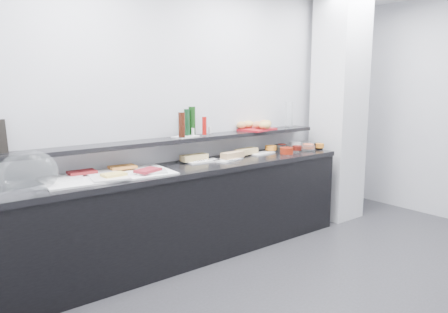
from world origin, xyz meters
TOP-DOWN VIEW (x-y plane):
  - ground at (0.00, 0.00)m, footprint 5.00×5.00m
  - back_wall at (0.00, 2.00)m, footprint 5.00×0.02m
  - column at (1.50, 1.65)m, footprint 0.50×0.50m
  - buffet_cabinet at (-0.70, 1.70)m, footprint 3.60×0.60m
  - counter_top at (-0.70, 1.70)m, footprint 3.62×0.62m
  - wall_shelf at (-0.70, 1.88)m, footprint 3.60×0.25m
  - cloche_base at (-2.29, 1.71)m, footprint 0.54×0.41m
  - cloche_dome at (-2.11, 1.69)m, footprint 0.48×0.38m
  - linen_runner at (-1.47, 1.72)m, footprint 1.10×0.58m
  - platter_meat_a at (-1.81, 1.80)m, footprint 0.31×0.25m
  - food_meat_a at (-1.65, 1.85)m, footprint 0.23×0.15m
  - platter_salmon at (-1.50, 1.84)m, footprint 0.26×0.18m
  - food_salmon at (-1.29, 1.85)m, footprint 0.24×0.17m
  - platter_cheese at (-1.53, 1.56)m, footprint 0.33×0.25m
  - food_cheese at (-1.48, 1.60)m, footprint 0.19×0.13m
  - platter_meat_b at (-1.14, 1.59)m, footprint 0.30×0.26m
  - food_meat_b at (-1.18, 1.58)m, footprint 0.25×0.20m
  - sandwich_plate_left at (-0.46, 1.78)m, footprint 0.35×0.17m
  - sandwich_food_left at (-0.52, 1.84)m, footprint 0.28×0.11m
  - tongs_left at (-0.49, 1.77)m, footprint 0.16×0.02m
  - sandwich_plate_mid at (-0.20, 1.70)m, footprint 0.37×0.24m
  - sandwich_food_mid at (-0.13, 1.71)m, footprint 0.26×0.12m
  - tongs_mid at (-0.21, 1.60)m, footprint 0.16×0.04m
  - sandwich_plate_right at (0.33, 1.77)m, footprint 0.33×0.18m
  - sandwich_food_right at (0.14, 1.80)m, footprint 0.29×0.15m
  - tongs_right at (0.10, 1.76)m, footprint 0.16×0.01m
  - bowl_glass_fruit at (0.65, 1.79)m, footprint 0.18×0.18m
  - fill_glass_fruit at (0.51, 1.81)m, footprint 0.15×0.15m
  - bowl_black_jam at (0.66, 1.80)m, footprint 0.17×0.17m
  - fill_black_jam at (0.69, 1.82)m, footprint 0.13×0.13m
  - bowl_glass_cream at (1.07, 1.79)m, footprint 0.21×0.21m
  - fill_glass_cream at (0.94, 1.84)m, footprint 0.17×0.17m
  - bowl_red_jam at (0.55, 1.61)m, footprint 0.17×0.17m
  - fill_red_jam at (0.73, 1.62)m, footprint 0.13×0.13m
  - bowl_glass_salmon at (0.85, 1.57)m, footprint 0.19×0.19m
  - fill_glass_salmon at (0.93, 1.63)m, footprint 0.13×0.13m
  - bowl_black_fruit at (1.10, 1.61)m, footprint 0.12×0.12m
  - fill_black_fruit at (1.08, 1.58)m, footprint 0.10×0.10m
  - condiment_tray at (-0.60, 1.88)m, footprint 0.28×0.21m
  - bottle_green_a at (-0.55, 1.91)m, footprint 0.06×0.06m
  - bottle_brown at (-0.68, 1.81)m, footprint 0.07×0.07m
  - bottle_green_b at (-0.48, 1.93)m, footprint 0.09×0.09m
  - bottle_hot at (-0.39, 1.84)m, footprint 0.06×0.06m
  - shaker_salt at (-0.50, 1.88)m, footprint 0.04×0.04m
  - shaker_pepper at (-0.29, 1.89)m, footprint 0.04×0.04m
  - bread_tray at (0.37, 1.88)m, footprint 0.45×0.36m
  - bread_roll_nw at (0.20, 1.96)m, footprint 0.14×0.10m
  - bread_roll_n at (0.32, 1.99)m, footprint 0.17×0.14m
  - bread_roll_ne at (0.54, 1.97)m, footprint 0.16×0.13m
  - bread_roll_sw at (0.39, 1.80)m, footprint 0.17×0.13m
  - bread_roll_s at (0.40, 1.78)m, footprint 0.17×0.13m
  - bread_roll_se at (0.47, 1.86)m, footprint 0.15×0.10m
  - bread_roll_midw at (0.37, 1.89)m, footprint 0.13×0.09m
  - bread_roll_mide at (0.54, 1.91)m, footprint 0.15×0.11m
  - carafe at (0.87, 1.88)m, footprint 0.13×0.13m

SIDE VIEW (x-z plane):
  - ground at x=0.00m, z-range 0.00..0.00m
  - buffet_cabinet at x=-0.70m, z-range 0.00..0.85m
  - counter_top at x=-0.70m, z-range 0.85..0.90m
  - linen_runner at x=-1.47m, z-range 0.90..0.91m
  - sandwich_plate_left at x=-0.46m, z-range 0.90..0.91m
  - sandwich_plate_mid at x=-0.20m, z-range 0.90..0.91m
  - sandwich_plate_right at x=0.33m, z-range 0.90..0.91m
  - tongs_left at x=-0.49m, z-range 0.92..0.92m
  - tongs_mid at x=-0.21m, z-range 0.91..0.92m
  - tongs_right at x=0.10m, z-range 0.91..0.92m
  - cloche_base at x=-2.29m, z-range 0.90..0.94m
  - platter_meat_a at x=-1.81m, z-range 0.92..0.93m
  - platter_salmon at x=-1.50m, z-range 0.92..0.93m
  - platter_cheese at x=-1.53m, z-range 0.92..0.93m
  - platter_meat_b at x=-1.14m, z-range 0.92..0.93m
  - bowl_glass_fruit at x=0.65m, z-range 0.90..0.97m
  - bowl_black_jam at x=0.66m, z-range 0.90..0.97m
  - bowl_glass_cream at x=1.07m, z-range 0.90..0.97m
  - bowl_red_jam at x=0.55m, z-range 0.90..0.97m
  - bowl_glass_salmon at x=0.85m, z-range 0.90..0.97m
  - bowl_black_fruit at x=1.10m, z-range 0.90..0.97m
  - food_meat_a at x=-1.65m, z-range 0.93..0.95m
  - food_salmon at x=-1.29m, z-range 0.93..0.95m
  - food_cheese at x=-1.48m, z-range 0.93..0.95m
  - food_meat_b at x=-1.18m, z-range 0.93..0.95m
  - sandwich_food_left at x=-0.52m, z-range 0.91..0.97m
  - sandwich_food_mid at x=-0.13m, z-range 0.91..0.97m
  - sandwich_food_right at x=0.14m, z-range 0.91..0.97m
  - fill_glass_fruit at x=0.51m, z-range 0.92..0.97m
  - fill_black_jam at x=0.69m, z-range 0.92..0.97m
  - fill_glass_cream at x=0.94m, z-range 0.92..0.97m
  - fill_red_jam at x=0.73m, z-range 0.92..0.97m
  - fill_glass_salmon at x=0.93m, z-range 0.92..0.97m
  - fill_black_fruit at x=1.08m, z-range 0.92..0.97m
  - cloche_dome at x=-2.11m, z-range 0.86..1.20m
  - wall_shelf at x=-0.70m, z-range 1.11..1.15m
  - condiment_tray at x=-0.60m, z-range 1.15..1.16m
  - bread_tray at x=0.37m, z-range 1.15..1.17m
  - shaker_salt at x=-0.50m, z-range 1.16..1.23m
  - shaker_pepper at x=-0.29m, z-range 1.16..1.23m
  - bread_roll_nw at x=0.20m, z-range 1.17..1.25m
  - bread_roll_n at x=0.32m, z-range 1.17..1.25m
  - bread_roll_ne at x=0.54m, z-range 1.17..1.25m
  - bread_roll_sw at x=0.39m, z-range 1.17..1.25m
  - bread_roll_s at x=0.40m, z-range 1.17..1.25m
  - bread_roll_se at x=0.47m, z-range 1.17..1.25m
  - bread_roll_midw at x=0.37m, z-range 1.17..1.25m
  - bread_roll_mide at x=0.54m, z-range 1.17..1.25m
  - bottle_hot at x=-0.39m, z-range 1.16..1.34m
  - bottle_brown at x=-0.68m, z-range 1.16..1.40m
  - bottle_green_a at x=-0.55m, z-range 1.16..1.42m
  - carafe at x=0.87m, z-range 1.15..1.45m
  - bottle_green_b at x=-0.48m, z-range 1.16..1.44m
  - back_wall at x=0.00m, z-range 0.00..2.70m
  - column at x=1.50m, z-range 0.00..2.70m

